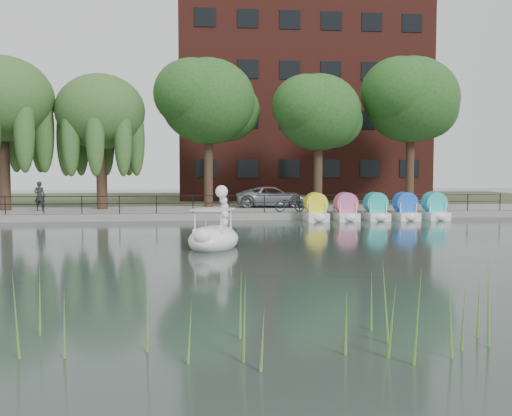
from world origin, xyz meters
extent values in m
plane|color=#374743|center=(0.00, 0.00, 0.00)|extent=(120.00, 120.00, 0.00)
cube|color=gray|center=(0.00, 16.00, 0.20)|extent=(40.00, 6.00, 0.40)
cube|color=gray|center=(0.00, 13.05, 0.20)|extent=(40.00, 0.25, 0.40)
cube|color=#47512D|center=(0.00, 30.00, 0.18)|extent=(60.00, 22.00, 0.36)
cylinder|color=black|center=(0.00, 13.25, 1.35)|extent=(32.00, 0.04, 0.04)
cylinder|color=black|center=(0.00, 13.25, 0.95)|extent=(32.00, 0.04, 0.04)
cylinder|color=black|center=(0.00, 13.25, 0.90)|extent=(0.05, 0.05, 1.00)
cube|color=#4C1E16|center=(7.00, 30.00, 9.36)|extent=(20.00, 10.00, 18.00)
cylinder|color=#473323|center=(-13.00, 16.50, 2.50)|extent=(0.60, 0.60, 4.20)
ellipsoid|color=#496F33|center=(-13.00, 16.50, 6.91)|extent=(5.88, 5.88, 5.00)
cylinder|color=#473323|center=(-7.50, 17.00, 2.30)|extent=(0.60, 0.60, 3.80)
ellipsoid|color=#496F33|center=(-7.50, 17.00, 6.29)|extent=(5.32, 5.32, 4.52)
cylinder|color=#473323|center=(-1.00, 18.00, 2.65)|extent=(0.60, 0.60, 4.50)
ellipsoid|color=#346A28|center=(-1.00, 18.00, 7.10)|extent=(6.00, 6.00, 5.10)
cylinder|color=#473323|center=(6.00, 17.50, 2.42)|extent=(0.60, 0.60, 4.05)
ellipsoid|color=#346A28|center=(6.00, 17.50, 6.43)|extent=(5.40, 5.40, 4.59)
cylinder|color=#473323|center=(12.50, 18.50, 2.76)|extent=(0.60, 0.60, 4.72)
ellipsoid|color=#346A28|center=(12.50, 18.50, 7.44)|extent=(6.30, 6.30, 5.36)
imported|color=gray|center=(3.10, 17.52, 1.16)|extent=(3.03, 5.66, 1.51)
imported|color=gray|center=(3.49, 13.52, 0.90)|extent=(0.78, 1.78, 1.00)
imported|color=black|center=(-10.86, 15.77, 1.39)|extent=(0.75, 0.54, 1.98)
ellipsoid|color=white|center=(-1.26, 2.04, 0.29)|extent=(2.54, 3.08, 0.59)
cube|color=white|center=(-1.29, 1.95, 0.59)|extent=(1.44, 1.50, 0.29)
cube|color=white|center=(-1.27, 2.00, 1.40)|extent=(1.63, 1.69, 0.06)
ellipsoid|color=white|center=(-1.68, 1.00, 0.54)|extent=(0.75, 0.68, 0.55)
sphere|color=white|center=(-0.92, 2.86, 2.01)|extent=(0.47, 0.47, 0.47)
cone|color=black|center=(-0.80, 3.15, 1.98)|extent=(0.28, 0.31, 0.20)
cylinder|color=yellow|center=(-0.86, 3.02, 1.99)|extent=(0.27, 0.19, 0.25)
cube|color=white|center=(4.72, 12.16, 0.22)|extent=(1.15, 1.70, 0.44)
cylinder|color=yellow|center=(4.72, 12.26, 0.95)|extent=(0.90, 1.20, 0.90)
cube|color=white|center=(6.42, 12.16, 0.22)|extent=(1.15, 1.70, 0.44)
cylinder|color=#D15B90|center=(6.42, 12.26, 0.95)|extent=(0.90, 1.20, 0.90)
cube|color=white|center=(8.12, 12.16, 0.22)|extent=(1.15, 1.70, 0.44)
cylinder|color=#1DB8B5|center=(8.12, 12.26, 0.95)|extent=(0.90, 1.20, 0.90)
cube|color=white|center=(9.82, 12.16, 0.22)|extent=(1.15, 1.70, 0.44)
cylinder|color=blue|center=(9.82, 12.26, 0.95)|extent=(0.90, 1.20, 0.90)
cube|color=white|center=(11.52, 12.16, 0.22)|extent=(1.15, 1.70, 0.44)
cylinder|color=#2AC2C4|center=(11.52, 12.26, 0.95)|extent=(0.90, 1.20, 0.90)
camera|label=1|loc=(-1.98, -18.45, 2.88)|focal=40.00mm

